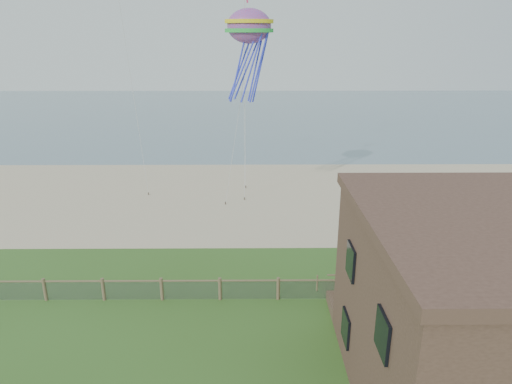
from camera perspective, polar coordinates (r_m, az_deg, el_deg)
ground at (r=19.60m, az=-5.74°, el=-22.61°), size 160.00×160.00×0.00m
sand_beach at (r=38.85m, az=-2.92°, el=-0.54°), size 72.00×20.00×0.02m
ocean at (r=81.64m, az=-1.66°, el=9.84°), size 160.00×68.00×0.02m
chainlink_fence at (r=24.10m, az=-4.52°, el=-12.12°), size 36.20×0.20×1.25m
motel_deck at (r=25.95m, az=26.12°, el=-12.55°), size 15.00×2.00×0.50m
picnic_table at (r=23.61m, az=14.49°, el=-13.83°), size 2.42×2.14×0.85m
octopus_kite at (r=31.63m, az=-0.85°, el=16.97°), size 3.57×2.82×6.59m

